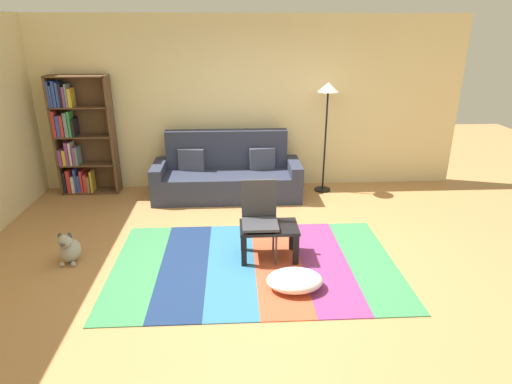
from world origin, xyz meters
TOP-DOWN VIEW (x-y plane):
  - ground_plane at (0.00, 0.00)m, footprint 14.00×14.00m
  - back_wall at (0.00, 2.55)m, footprint 6.80×0.10m
  - rug at (-0.07, -0.15)m, footprint 3.16×2.03m
  - couch at (-0.39, 2.02)m, footprint 2.26×0.80m
  - bookshelf at (-2.70, 2.30)m, footprint 0.90×0.28m
  - coffee_table at (0.10, 0.02)m, footprint 0.66×0.43m
  - pouf at (0.31, -0.65)m, footprint 0.57×0.43m
  - dog at (-2.15, 0.04)m, footprint 0.22×0.35m
  - standing_lamp at (1.16, 2.16)m, footprint 0.32×0.32m
  - tv_remote at (0.17, -0.06)m, footprint 0.10×0.15m
  - folding_chair at (0.00, 0.09)m, footprint 0.40×0.40m

SIDE VIEW (x-z plane):
  - ground_plane at x=0.00m, z-range 0.00..0.00m
  - rug at x=-0.07m, z-range 0.00..0.01m
  - pouf at x=0.31m, z-range 0.01..0.19m
  - dog at x=-2.15m, z-range -0.04..0.36m
  - coffee_table at x=0.10m, z-range 0.12..0.52m
  - couch at x=-0.39m, z-range -0.16..0.84m
  - tv_remote at x=0.17m, z-range 0.40..0.42m
  - folding_chair at x=0.00m, z-range 0.08..0.98m
  - bookshelf at x=-2.70m, z-range -0.05..1.79m
  - back_wall at x=0.00m, z-range 0.00..2.70m
  - standing_lamp at x=1.16m, z-range 0.58..2.31m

